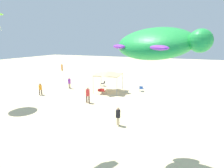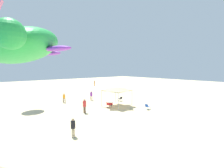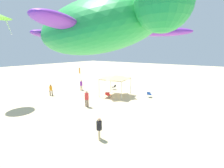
{
  "view_description": "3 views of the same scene",
  "coord_description": "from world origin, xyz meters",
  "px_view_note": "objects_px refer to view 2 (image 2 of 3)",
  "views": [
    {
      "loc": [
        -11.11,
        24.46,
        6.97
      ],
      "look_at": [
        -1.14,
        1.77,
        1.49
      ],
      "focal_mm": 30.84,
      "sensor_mm": 36.0,
      "label": 1
    },
    {
      "loc": [
        -17.36,
        16.03,
        5.9
      ],
      "look_at": [
        0.59,
        0.87,
        3.42
      ],
      "focal_mm": 24.76,
      "sensor_mm": 36.0,
      "label": 2
    },
    {
      "loc": [
        -12.2,
        18.13,
        6.19
      ],
      "look_at": [
        -0.35,
        1.7,
        1.95
      ],
      "focal_mm": 25.2,
      "sensor_mm": 36.0,
      "label": 3
    }
  ],
  "objects_px": {
    "folding_chair_left_of_tent": "(109,104)",
    "canopy_tent": "(117,89)",
    "person_beachcomber": "(91,95)",
    "person_kite_handler": "(64,97)",
    "cooler_box": "(111,104)",
    "kite_turtle_green": "(23,46)",
    "folding_chair_right_of_tent": "(147,106)",
    "folding_chair_near_cooler": "(120,98)",
    "banner_flag": "(95,86)",
    "person_watching_sky": "(73,126)",
    "kite_delta_lime": "(27,40)",
    "person_near_umbrella": "(84,105)"
  },
  "relations": [
    {
      "from": "canopy_tent",
      "to": "cooler_box",
      "type": "height_order",
      "value": "canopy_tent"
    },
    {
      "from": "folding_chair_left_of_tent",
      "to": "person_kite_handler",
      "type": "distance_m",
      "value": 8.32
    },
    {
      "from": "cooler_box",
      "to": "kite_delta_lime",
      "type": "distance_m",
      "value": 15.88
    },
    {
      "from": "folding_chair_near_cooler",
      "to": "person_kite_handler",
      "type": "xyz_separation_m",
      "value": [
        5.3,
        8.11,
        0.46
      ]
    },
    {
      "from": "folding_chair_right_of_tent",
      "to": "banner_flag",
      "type": "xyz_separation_m",
      "value": [
        14.16,
        -0.63,
        1.48
      ]
    },
    {
      "from": "folding_chair_left_of_tent",
      "to": "kite_delta_lime",
      "type": "height_order",
      "value": "kite_delta_lime"
    },
    {
      "from": "banner_flag",
      "to": "kite_delta_lime",
      "type": "bearing_deg",
      "value": 94.86
    },
    {
      "from": "folding_chair_near_cooler",
      "to": "person_beachcomber",
      "type": "height_order",
      "value": "person_beachcomber"
    },
    {
      "from": "person_near_umbrella",
      "to": "kite_turtle_green",
      "type": "xyz_separation_m",
      "value": [
        -9.2,
        8.45,
        5.78
      ]
    },
    {
      "from": "banner_flag",
      "to": "person_beachcomber",
      "type": "xyz_separation_m",
      "value": [
        -3.68,
        3.25,
        -0.96
      ]
    },
    {
      "from": "canopy_tent",
      "to": "cooler_box",
      "type": "distance_m",
      "value": 2.76
    },
    {
      "from": "kite_delta_lime",
      "to": "kite_turtle_green",
      "type": "bearing_deg",
      "value": 63.35
    },
    {
      "from": "cooler_box",
      "to": "kite_turtle_green",
      "type": "xyz_separation_m",
      "value": [
        -10.46,
        13.92,
        6.69
      ]
    },
    {
      "from": "folding_chair_left_of_tent",
      "to": "person_beachcomber",
      "type": "xyz_separation_m",
      "value": [
        6.13,
        -0.9,
        0.52
      ]
    },
    {
      "from": "person_watching_sky",
      "to": "kite_delta_lime",
      "type": "xyz_separation_m",
      "value": [
        14.29,
        0.2,
        9.06
      ]
    },
    {
      "from": "folding_chair_near_cooler",
      "to": "kite_delta_lime",
      "type": "height_order",
      "value": "kite_delta_lime"
    },
    {
      "from": "folding_chair_right_of_tent",
      "to": "cooler_box",
      "type": "xyz_separation_m",
      "value": [
        5.54,
        2.16,
        -0.27
      ]
    },
    {
      "from": "folding_chair_left_of_tent",
      "to": "kite_turtle_green",
      "type": "relative_size",
      "value": 0.16
    },
    {
      "from": "folding_chair_right_of_tent",
      "to": "kite_delta_lime",
      "type": "relative_size",
      "value": 0.24
    },
    {
      "from": "folding_chair_left_of_tent",
      "to": "kite_delta_lime",
      "type": "xyz_separation_m",
      "value": [
        8.73,
        8.6,
        9.54
      ]
    },
    {
      "from": "folding_chair_left_of_tent",
      "to": "canopy_tent",
      "type": "bearing_deg",
      "value": -100.88
    },
    {
      "from": "banner_flag",
      "to": "person_watching_sky",
      "type": "height_order",
      "value": "banner_flag"
    },
    {
      "from": "canopy_tent",
      "to": "folding_chair_left_of_tent",
      "type": "xyz_separation_m",
      "value": [
        0.08,
        1.57,
        -2.17
      ]
    },
    {
      "from": "folding_chair_near_cooler",
      "to": "canopy_tent",
      "type": "bearing_deg",
      "value": 35.72
    },
    {
      "from": "canopy_tent",
      "to": "folding_chair_right_of_tent",
      "type": "bearing_deg",
      "value": -155.45
    },
    {
      "from": "canopy_tent",
      "to": "folding_chair_left_of_tent",
      "type": "distance_m",
      "value": 2.68
    },
    {
      "from": "cooler_box",
      "to": "canopy_tent",
      "type": "bearing_deg",
      "value": -170.64
    },
    {
      "from": "folding_chair_near_cooler",
      "to": "kite_turtle_green",
      "type": "xyz_separation_m",
      "value": [
        -11.41,
        16.97,
        6.42
      ]
    },
    {
      "from": "cooler_box",
      "to": "kite_delta_lime",
      "type": "height_order",
      "value": "kite_delta_lime"
    },
    {
      "from": "folding_chair_left_of_tent",
      "to": "banner_flag",
      "type": "distance_m",
      "value": 10.75
    },
    {
      "from": "cooler_box",
      "to": "kite_turtle_green",
      "type": "distance_m",
      "value": 18.65
    },
    {
      "from": "person_watching_sky",
      "to": "cooler_box",
      "type": "bearing_deg",
      "value": 174.19
    },
    {
      "from": "cooler_box",
      "to": "banner_flag",
      "type": "bearing_deg",
      "value": -17.92
    },
    {
      "from": "canopy_tent",
      "to": "kite_turtle_green",
      "type": "height_order",
      "value": "kite_turtle_green"
    },
    {
      "from": "banner_flag",
      "to": "canopy_tent",
      "type": "bearing_deg",
      "value": 165.39
    },
    {
      "from": "person_kite_handler",
      "to": "banner_flag",
      "type": "bearing_deg",
      "value": 38.29
    },
    {
      "from": "folding_chair_near_cooler",
      "to": "person_watching_sky",
      "type": "relative_size",
      "value": 0.5
    },
    {
      "from": "folding_chair_left_of_tent",
      "to": "person_watching_sky",
      "type": "bearing_deg",
      "value": 115.48
    },
    {
      "from": "person_beachcomber",
      "to": "kite_turtle_green",
      "type": "relative_size",
      "value": 0.33
    },
    {
      "from": "banner_flag",
      "to": "kite_turtle_green",
      "type": "bearing_deg",
      "value": 138.8
    },
    {
      "from": "folding_chair_near_cooler",
      "to": "banner_flag",
      "type": "relative_size",
      "value": 0.25
    },
    {
      "from": "canopy_tent",
      "to": "kite_delta_lime",
      "type": "xyz_separation_m",
      "value": [
        8.8,
        10.17,
        7.37
      ]
    },
    {
      "from": "folding_chair_right_of_tent",
      "to": "folding_chair_near_cooler",
      "type": "distance_m",
      "value": 6.55
    },
    {
      "from": "cooler_box",
      "to": "banner_flag",
      "type": "distance_m",
      "value": 9.23
    },
    {
      "from": "folding_chair_near_cooler",
      "to": "person_beachcomber",
      "type": "xyz_separation_m",
      "value": [
        3.99,
        3.52,
        0.52
      ]
    },
    {
      "from": "banner_flag",
      "to": "kite_delta_lime",
      "type": "height_order",
      "value": "kite_delta_lime"
    },
    {
      "from": "folding_chair_near_cooler",
      "to": "kite_turtle_green",
      "type": "bearing_deg",
      "value": 31.72
    },
    {
      "from": "folding_chair_right_of_tent",
      "to": "person_beachcomber",
      "type": "distance_m",
      "value": 10.81
    },
    {
      "from": "person_beachcomber",
      "to": "person_kite_handler",
      "type": "relative_size",
      "value": 1.06
    },
    {
      "from": "person_beachcomber",
      "to": "banner_flag",
      "type": "bearing_deg",
      "value": -141.56
    }
  ]
}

